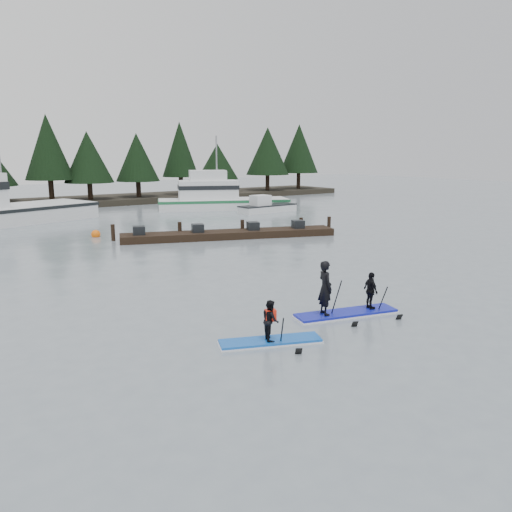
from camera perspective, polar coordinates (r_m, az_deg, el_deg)
ground at (r=16.13m, az=12.41°, el=-7.40°), size 160.00×160.00×0.00m
far_shore at (r=53.66m, az=-22.71°, el=5.58°), size 70.00×8.00×0.60m
treeline at (r=53.69m, az=-22.68°, el=5.26°), size 60.00×4.00×8.00m
fishing_boat_medium at (r=47.35m, az=-4.15°, el=6.01°), size 12.41×7.96×7.50m
skiff at (r=44.70m, az=1.34°, el=5.45°), size 5.61×2.00×0.64m
floating_dock at (r=31.10m, az=-3.01°, el=2.49°), size 13.09×6.15×0.44m
buoy_c at (r=43.17m, az=-0.45°, el=4.80°), size 0.59×0.59×0.59m
buoy_b at (r=33.06m, az=-17.82°, el=2.10°), size 0.57×0.57×0.57m
paddleboard_solo at (r=13.98m, az=1.66°, el=-8.32°), size 2.90×1.71×1.76m
paddleboard_duo at (r=16.44m, az=9.98°, el=-4.59°), size 3.54×1.75×2.34m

